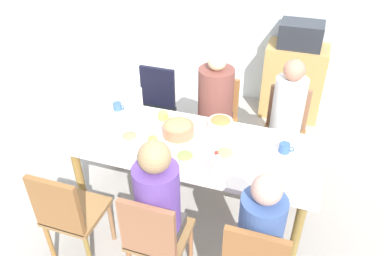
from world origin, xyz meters
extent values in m
plane|color=gray|center=(0.00, 0.00, 0.00)|extent=(7.22, 7.22, 0.00)
cube|color=white|center=(0.00, 0.00, 0.72)|extent=(2.04, 0.83, 0.04)
cylinder|color=olive|center=(-0.92, -0.32, 0.35)|extent=(0.07, 0.07, 0.70)
cylinder|color=olive|center=(0.92, -0.32, 0.35)|extent=(0.07, 0.07, 0.70)
cylinder|color=brown|center=(-0.92, 0.32, 0.35)|extent=(0.07, 0.07, 0.70)
cylinder|color=olive|center=(0.92, 0.32, 0.35)|extent=(0.07, 0.07, 0.70)
cube|color=olive|center=(0.00, 0.72, 0.44)|extent=(0.40, 0.40, 0.04)
cylinder|color=#966A40|center=(0.17, 0.89, 0.21)|extent=(0.04, 0.04, 0.43)
cylinder|color=#8E633E|center=(-0.17, 0.89, 0.21)|extent=(0.04, 0.04, 0.43)
cylinder|color=olive|center=(0.17, 0.55, 0.21)|extent=(0.04, 0.04, 0.43)
cylinder|color=olive|center=(-0.17, 0.55, 0.21)|extent=(0.04, 0.04, 0.43)
cube|color=#945F33|center=(0.00, 0.90, 0.68)|extent=(0.38, 0.04, 0.45)
cylinder|color=#263946|center=(0.08, 0.62, 0.23)|extent=(0.09, 0.09, 0.45)
cylinder|color=#37394F|center=(-0.08, 0.62, 0.23)|extent=(0.09, 0.09, 0.45)
cube|color=#332C4D|center=(0.00, 0.72, 0.50)|extent=(0.30, 0.30, 0.10)
cylinder|color=brown|center=(0.00, 0.72, 0.81)|extent=(0.34, 0.34, 0.52)
sphere|color=beige|center=(0.00, 0.72, 1.15)|extent=(0.17, 0.17, 0.17)
cylinder|color=olive|center=(0.51, -0.55, 0.21)|extent=(0.04, 0.04, 0.43)
cube|color=brown|center=(0.68, -0.72, 0.50)|extent=(0.30, 0.30, 0.10)
cylinder|color=#395490|center=(0.68, -0.72, 0.77)|extent=(0.28, 0.28, 0.45)
sphere|color=tan|center=(0.68, -0.72, 1.08)|extent=(0.18, 0.18, 0.18)
cube|color=olive|center=(-0.68, -0.72, 0.44)|extent=(0.40, 0.40, 0.04)
cylinder|color=olive|center=(-0.85, -0.89, 0.21)|extent=(0.04, 0.04, 0.43)
cylinder|color=olive|center=(-0.51, -0.89, 0.21)|extent=(0.04, 0.04, 0.43)
cylinder|color=olive|center=(-0.85, -0.55, 0.21)|extent=(0.04, 0.04, 0.43)
cylinder|color=brown|center=(-0.51, -0.55, 0.21)|extent=(0.04, 0.04, 0.43)
cube|color=brown|center=(-0.68, -0.90, 0.68)|extent=(0.38, 0.04, 0.45)
cube|color=olive|center=(0.68, 0.72, 0.44)|extent=(0.40, 0.40, 0.04)
cylinder|color=olive|center=(0.85, 0.89, 0.21)|extent=(0.04, 0.04, 0.43)
cylinder|color=olive|center=(0.51, 0.89, 0.21)|extent=(0.04, 0.04, 0.43)
cylinder|color=olive|center=(0.85, 0.55, 0.21)|extent=(0.04, 0.04, 0.43)
cylinder|color=#945E3E|center=(0.51, 0.55, 0.21)|extent=(0.04, 0.04, 0.43)
cube|color=brown|center=(0.68, 0.90, 0.68)|extent=(0.38, 0.04, 0.45)
cylinder|color=#39363D|center=(0.76, 0.62, 0.23)|extent=(0.09, 0.09, 0.45)
cylinder|color=#42424B|center=(0.60, 0.62, 0.23)|extent=(0.09, 0.09, 0.45)
cube|color=#38443F|center=(0.68, 0.72, 0.50)|extent=(0.30, 0.30, 0.10)
cylinder|color=silver|center=(0.68, 0.72, 0.81)|extent=(0.29, 0.29, 0.53)
sphere|color=#AC735C|center=(0.68, 0.72, 1.16)|extent=(0.19, 0.19, 0.19)
cube|color=black|center=(-0.68, 0.72, 0.44)|extent=(0.40, 0.40, 0.04)
cylinder|color=black|center=(-0.51, 0.89, 0.21)|extent=(0.04, 0.04, 0.43)
cylinder|color=black|center=(-0.85, 0.89, 0.21)|extent=(0.04, 0.04, 0.43)
cylinder|color=black|center=(-0.51, 0.55, 0.21)|extent=(0.04, 0.04, 0.43)
cylinder|color=black|center=(-0.85, 0.55, 0.21)|extent=(0.04, 0.04, 0.43)
cube|color=black|center=(-0.68, 0.90, 0.68)|extent=(0.38, 0.04, 0.45)
cube|color=olive|center=(0.00, -0.72, 0.44)|extent=(0.40, 0.40, 0.04)
cylinder|color=brown|center=(-0.17, -0.55, 0.21)|extent=(0.04, 0.04, 0.43)
cylinder|color=#945C39|center=(0.17, -0.55, 0.21)|extent=(0.04, 0.04, 0.43)
cube|color=#925C3E|center=(0.00, -0.90, 0.68)|extent=(0.38, 0.04, 0.45)
cylinder|color=#3E474B|center=(-0.08, -0.62, 0.23)|extent=(0.09, 0.09, 0.45)
cylinder|color=#3E3538|center=(0.08, -0.62, 0.23)|extent=(0.09, 0.09, 0.45)
cube|color=#413E3C|center=(0.00, -0.72, 0.50)|extent=(0.30, 0.30, 0.10)
cylinder|color=#5D3D93|center=(0.00, -0.72, 0.80)|extent=(0.30, 0.30, 0.50)
sphere|color=#9E7D55|center=(0.00, -0.72, 1.14)|extent=(0.21, 0.21, 0.21)
cylinder|color=white|center=(0.01, -0.20, 0.74)|extent=(0.23, 0.23, 0.01)
ellipsoid|color=olive|center=(0.01, -0.20, 0.76)|extent=(0.12, 0.12, 0.02)
cylinder|color=silver|center=(-0.51, -0.09, 0.74)|extent=(0.21, 0.21, 0.01)
ellipsoid|color=#D07958|center=(-0.51, -0.09, 0.76)|extent=(0.12, 0.12, 0.02)
cylinder|color=#EEE5C9|center=(0.29, -0.07, 0.74)|extent=(0.23, 0.23, 0.01)
ellipsoid|color=tan|center=(0.29, -0.07, 0.76)|extent=(0.13, 0.13, 0.02)
cylinder|color=#A16749|center=(-0.14, 0.08, 0.78)|extent=(0.26, 0.26, 0.10)
ellipsoid|color=#90A756|center=(-0.14, 0.08, 0.83)|extent=(0.21, 0.21, 0.04)
cylinder|color=beige|center=(0.17, 0.26, 0.78)|extent=(0.21, 0.21, 0.09)
ellipsoid|color=#A96E39|center=(0.17, 0.26, 0.83)|extent=(0.17, 0.17, 0.04)
cylinder|color=gold|center=(-0.28, -0.14, 0.78)|extent=(0.07, 0.07, 0.09)
torus|color=#E8C647|center=(-0.24, -0.14, 0.78)|extent=(0.05, 0.01, 0.05)
cylinder|color=#E1C04A|center=(-0.36, 0.26, 0.77)|extent=(0.09, 0.09, 0.07)
torus|color=#E2BE49|center=(-0.30, 0.26, 0.77)|extent=(0.05, 0.01, 0.05)
cylinder|color=#395B9A|center=(-0.82, 0.27, 0.77)|extent=(0.08, 0.08, 0.07)
torus|color=#2F58A0|center=(-0.77, 0.27, 0.77)|extent=(0.05, 0.01, 0.05)
cylinder|color=#34599B|center=(0.72, 0.12, 0.77)|extent=(0.08, 0.08, 0.08)
torus|color=#386099|center=(0.78, 0.12, 0.77)|extent=(0.05, 0.01, 0.05)
cylinder|color=silver|center=(0.29, -0.36, 0.84)|extent=(0.06, 0.06, 0.21)
cone|color=silver|center=(0.29, -0.36, 0.96)|extent=(0.06, 0.06, 0.03)
cylinder|color=red|center=(0.29, -0.36, 0.98)|extent=(0.03, 0.03, 0.01)
cylinder|color=silver|center=(-0.63, 0.35, 0.84)|extent=(0.07, 0.07, 0.22)
cone|color=beige|center=(-0.63, 0.35, 0.97)|extent=(0.06, 0.06, 0.03)
cylinder|color=silver|center=(-0.63, 0.35, 0.99)|extent=(0.03, 0.03, 0.01)
cube|color=#B3894B|center=(0.65, 1.94, 0.45)|extent=(0.70, 0.44, 0.90)
cube|color=#24272E|center=(0.65, 1.94, 1.04)|extent=(0.48, 0.36, 0.28)
camera|label=1|loc=(0.76, -2.30, 2.55)|focal=34.89mm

